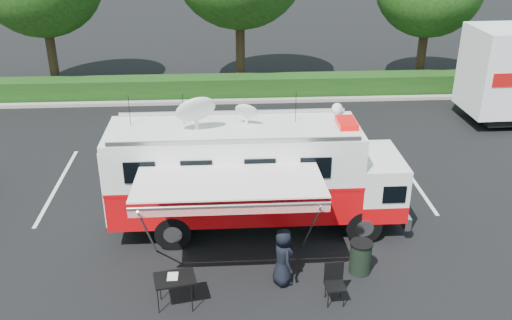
% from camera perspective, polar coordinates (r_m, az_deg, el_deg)
% --- Properties ---
extents(ground_plane, '(120.00, 120.00, 0.00)m').
position_cam_1_polar(ground_plane, '(16.82, 0.10, -6.60)').
color(ground_plane, black).
rests_on(ground_plane, ground).
extents(stall_lines, '(24.12, 5.50, 0.01)m').
position_cam_1_polar(stall_lines, '(19.42, -1.92, -2.01)').
color(stall_lines, silver).
rests_on(stall_lines, ground_plane).
extents(command_truck, '(8.28, 2.28, 3.98)m').
position_cam_1_polar(command_truck, '(15.99, -0.15, -1.40)').
color(command_truck, black).
rests_on(command_truck, ground_plane).
extents(awning, '(4.52, 2.36, 2.73)m').
position_cam_1_polar(awning, '(13.47, -2.71, -2.70)').
color(awning, white).
rests_on(awning, ground_plane).
extents(person, '(0.68, 0.85, 1.52)m').
position_cam_1_polar(person, '(14.60, 2.65, -12.14)').
color(person, black).
rests_on(person, ground_plane).
extents(folding_table, '(1.05, 0.83, 0.80)m').
position_cam_1_polar(folding_table, '(13.57, -8.13, -11.73)').
color(folding_table, black).
rests_on(folding_table, ground_plane).
extents(folding_chair, '(0.50, 0.52, 0.98)m').
position_cam_1_polar(folding_chair, '(13.85, 7.85, -11.72)').
color(folding_chair, black).
rests_on(folding_chair, ground_plane).
extents(trash_bin, '(0.59, 0.59, 0.88)m').
position_cam_1_polar(trash_bin, '(14.93, 10.40, -9.55)').
color(trash_bin, black).
rests_on(trash_bin, ground_plane).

